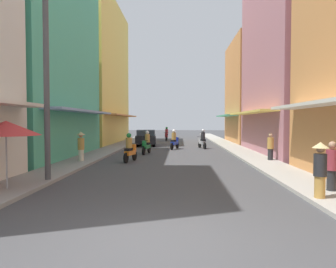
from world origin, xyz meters
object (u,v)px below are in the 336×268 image
motorbike_green (147,144)px  motorbike_blue (175,140)px  pedestrian_midway (270,148)px  utility_pole (46,71)px  vendor_umbrella (6,128)px  pedestrian_far (320,168)px  pedestrian_crossing (81,146)px  parked_car (146,138)px  motorbike_silver (202,140)px  motorbike_orange (130,149)px  motorbike_maroon (167,135)px  pedestrian_foreground (332,168)px

motorbike_green → motorbike_blue: bearing=63.2°
pedestrian_midway → utility_pole: 11.81m
vendor_umbrella → pedestrian_far: bearing=-5.4°
motorbike_blue → utility_pole: 14.88m
vendor_umbrella → pedestrian_crossing: bearing=88.6°
pedestrian_midway → pedestrian_crossing: pedestrian_crossing is taller
motorbike_green → parked_car: 7.40m
pedestrian_midway → pedestrian_far: size_ratio=0.97×
motorbike_silver → pedestrian_midway: pedestrian_midway is taller
motorbike_silver → parked_car: (-4.89, 2.94, 0.04)m
motorbike_orange → motorbike_green: bearing=84.1°
motorbike_maroon → parked_car: motorbike_maroon is taller
motorbike_orange → parked_car: motorbike_orange is taller
motorbike_green → pedestrian_crossing: 5.76m
pedestrian_midway → pedestrian_foreground: (-0.32, -7.58, 0.01)m
motorbike_maroon → vendor_umbrella: vendor_umbrella is taller
pedestrian_crossing → parked_car: bearing=80.3°
motorbike_blue → pedestrian_crossing: (-4.75, -8.59, 0.23)m
motorbike_blue → utility_pole: size_ratio=0.22×
motorbike_orange → motorbike_maroon: (1.17, 19.08, 0.00)m
pedestrian_far → utility_pole: (-8.51, 2.43, 3.04)m
pedestrian_crossing → pedestrian_foreground: 11.84m
motorbike_blue → motorbike_maroon: bearing=95.7°
pedestrian_midway → pedestrian_foreground: pedestrian_foreground is taller
vendor_umbrella → motorbike_green: bearing=75.3°
motorbike_maroon → parked_car: (-1.55, -7.45, 0.04)m
pedestrian_far → vendor_umbrella: (-9.13, 0.86, 1.06)m
motorbike_blue → utility_pole: (-4.30, -13.86, 3.26)m
pedestrian_midway → pedestrian_far: bearing=-97.2°
motorbike_silver → parked_car: motorbike_silver is taller
motorbike_green → pedestrian_far: (6.04, -12.66, 0.22)m
pedestrian_foreground → utility_pole: size_ratio=0.21×
pedestrian_crossing → utility_pole: bearing=-85.1°
vendor_umbrella → motorbike_maroon: bearing=81.8°
motorbike_silver → pedestrian_far: bearing=-83.4°
motorbike_green → motorbike_silver: bearing=47.3°
utility_pole → pedestrian_far: bearing=-15.9°
parked_car → utility_pole: size_ratio=0.54×
motorbike_maroon → vendor_umbrella: bearing=-98.2°
motorbike_green → pedestrian_midway: size_ratio=1.13×
motorbike_blue → utility_pole: bearing=-107.2°
pedestrian_foreground → utility_pole: bearing=170.9°
motorbike_green → pedestrian_far: bearing=-64.5°
motorbike_green → pedestrian_foreground: size_ratio=1.12×
motorbike_blue → pedestrian_crossing: 9.82m
pedestrian_far → utility_pole: bearing=164.1°
pedestrian_crossing → motorbike_green: bearing=59.5°
motorbike_maroon → motorbike_green: bearing=-92.8°
motorbike_orange → pedestrian_midway: (7.57, 0.15, 0.09)m
motorbike_orange → pedestrian_crossing: 2.58m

